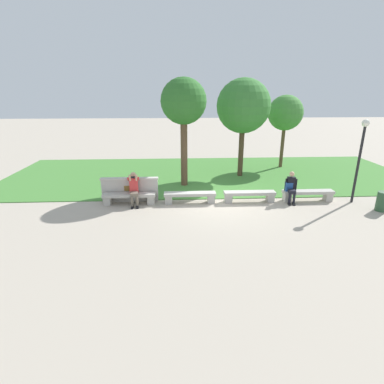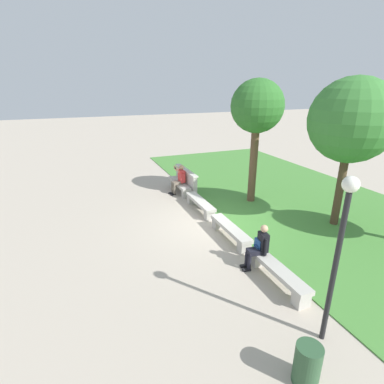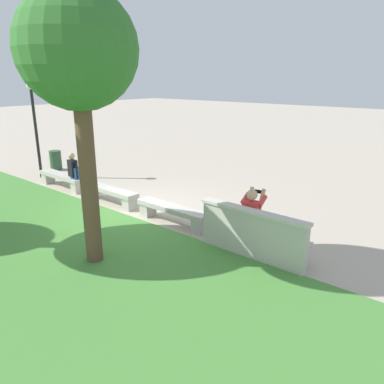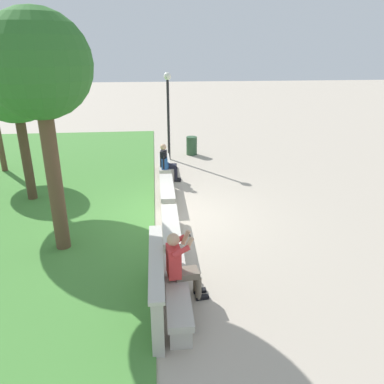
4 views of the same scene
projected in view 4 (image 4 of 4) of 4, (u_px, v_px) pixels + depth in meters
ground_plane at (169, 217)px, 9.96m from camera, size 80.00×80.00×0.00m
bench_main at (177, 292)px, 6.44m from camera, size 2.10×0.40×0.45m
bench_near at (171, 228)px, 8.71m from camera, size 2.10×0.40×0.45m
bench_mid at (167, 190)px, 10.98m from camera, size 2.10×0.40×0.45m
bench_far at (165, 165)px, 13.25m from camera, size 2.10×0.40×0.45m
backrest_wall_with_plaque at (157, 283)px, 6.33m from camera, size 2.34×0.24×1.01m
person_photographer at (180, 263)px, 6.49m from camera, size 0.50×0.75×1.32m
person_distant at (167, 161)px, 12.41m from camera, size 0.48×0.71×1.26m
backpack at (165, 163)px, 12.35m from camera, size 0.28×0.24×0.43m
tree_left_background at (39, 69)px, 7.04m from camera, size 2.06×2.06×4.95m
tree_right_background at (12, 72)px, 9.80m from camera, size 2.71×2.71×4.99m
trash_bin at (192, 146)px, 15.54m from camera, size 0.44×0.44×0.75m
lamp_post at (168, 103)px, 14.21m from camera, size 0.28×0.28×3.34m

